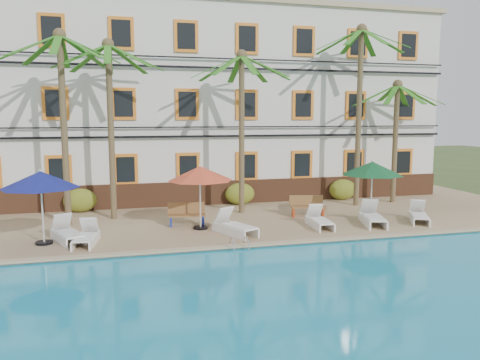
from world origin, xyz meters
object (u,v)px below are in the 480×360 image
object	(u,v)px
palm_c	(242,108)
bench_right	(308,206)
palm_a	(63,100)
umbrella_green	(372,169)
lounger_b	(86,236)
lounger_d	(319,220)
umbrella_red	(200,174)
bench_left	(187,214)
palm_d	(360,91)
lounger_e	(372,217)
lounger_a	(67,233)
pool_ladder	(239,247)
palm_b	(110,104)
lounger_c	(234,226)
palm_e	(396,122)
lounger_f	(419,215)
umbrella_blue	(41,180)

from	to	relation	value
palm_c	bench_right	size ratio (longest dim) A/B	4.68
palm_a	umbrella_green	world-z (taller)	palm_a
palm_a	lounger_b	size ratio (longest dim) A/B	4.17
lounger_d	bench_right	xyz separation A→B (m)	(0.35, 2.05, 0.19)
umbrella_green	lounger_d	size ratio (longest dim) A/B	1.38
umbrella_red	bench_left	xyz separation A→B (m)	(-0.44, 0.74, -1.72)
palm_c	palm_d	bearing A→B (deg)	3.79
bench_right	lounger_e	bearing A→B (deg)	-47.48
lounger_d	lounger_a	bearing A→B (deg)	178.78
lounger_e	pool_ladder	xyz separation A→B (m)	(-6.15, -1.98, -0.32)
palm_d	palm_a	bearing A→B (deg)	-175.67
umbrella_red	pool_ladder	xyz separation A→B (m)	(0.83, -2.97, -2.19)
palm_b	lounger_e	xyz separation A→B (m)	(10.31, -3.78, -4.63)
bench_left	lounger_a	bearing A→B (deg)	-162.18
umbrella_red	lounger_c	bearing A→B (deg)	-45.48
palm_c	lounger_e	xyz separation A→B (m)	(4.62, -3.65, -4.47)
palm_b	pool_ladder	bearing A→B (deg)	-54.12
lounger_a	pool_ladder	size ratio (longest dim) A/B	2.80
bench_right	umbrella_red	bearing A→B (deg)	-167.00
palm_b	palm_e	size ratio (longest dim) A/B	1.22
bench_left	pool_ladder	xyz separation A→B (m)	(1.27, -3.71, -0.47)
lounger_c	lounger_d	distance (m)	3.57
palm_d	lounger_d	size ratio (longest dim) A/B	4.70
bench_left	lounger_c	bearing A→B (deg)	-50.34
bench_right	lounger_b	bearing A→B (deg)	-165.41
palm_e	lounger_e	bearing A→B (deg)	-130.19
lounger_c	lounger_f	size ratio (longest dim) A/B	1.10
palm_d	bench_right	xyz separation A→B (m)	(-3.39, -1.90, -5.15)
palm_a	bench_right	size ratio (longest dim) A/B	4.98
lounger_c	pool_ladder	xyz separation A→B (m)	(-0.27, -1.86, -0.31)
palm_b	umbrella_blue	world-z (taller)	palm_b
umbrella_green	lounger_b	distance (m)	11.77
bench_left	palm_a	bearing A→B (deg)	164.60
umbrella_red	lounger_d	xyz separation A→B (m)	(4.66, -0.90, -1.91)
lounger_b	pool_ladder	distance (m)	5.34
palm_d	pool_ladder	bearing A→B (deg)	-141.48
umbrella_blue	lounger_b	xyz separation A→B (m)	(1.43, -0.39, -1.97)
palm_d	lounger_b	distance (m)	14.36
umbrella_blue	lounger_f	world-z (taller)	umbrella_blue
palm_a	palm_e	bearing A→B (deg)	4.93
lounger_a	lounger_d	xyz separation A→B (m)	(9.56, -0.20, -0.02)
lounger_f	umbrella_red	bearing A→B (deg)	173.42
lounger_e	pool_ladder	world-z (taller)	lounger_e
umbrella_red	lounger_f	bearing A→B (deg)	-6.58
palm_b	umbrella_red	size ratio (longest dim) A/B	2.97
umbrella_green	palm_d	bearing A→B (deg)	72.12
palm_d	pool_ladder	distance (m)	11.18
palm_b	lounger_b	xyz separation A→B (m)	(-0.89, -4.03, -4.67)
palm_e	bench_left	size ratio (longest dim) A/B	4.05
umbrella_blue	pool_ladder	xyz separation A→B (m)	(6.48, -2.11, -2.24)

